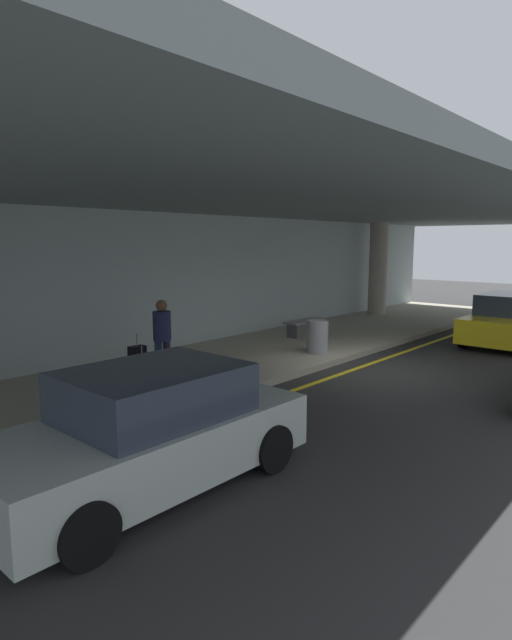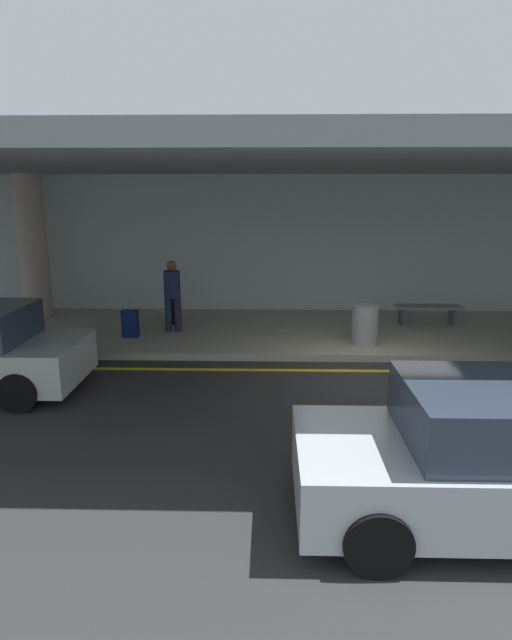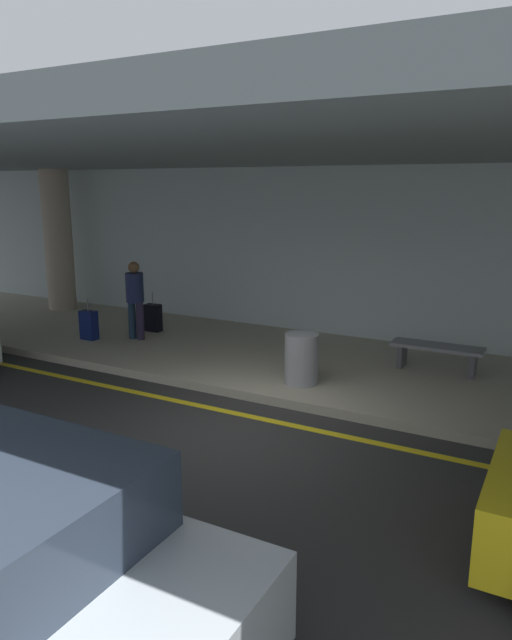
% 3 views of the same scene
% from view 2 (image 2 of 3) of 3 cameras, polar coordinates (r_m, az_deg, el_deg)
% --- Properties ---
extents(ground_plane, '(60.00, 60.00, 0.00)m').
position_cam_2_polar(ground_plane, '(10.21, 11.97, -6.14)').
color(ground_plane, '#2C2C2C').
extents(sidewalk, '(26.00, 4.20, 0.15)m').
position_cam_2_polar(sidewalk, '(13.11, 9.59, -1.26)').
color(sidewalk, '#A8A18C').
rests_on(sidewalk, ground).
extents(lane_stripe_yellow, '(26.00, 0.14, 0.01)m').
position_cam_2_polar(lane_stripe_yellow, '(10.62, 11.54, -5.30)').
color(lane_stripe_yellow, yellow).
rests_on(lane_stripe_yellow, ground).
extents(support_column_far_left, '(0.73, 0.73, 3.65)m').
position_cam_2_polar(support_column_far_left, '(15.17, -22.59, 7.21)').
color(support_column_far_left, tan).
rests_on(support_column_far_left, sidewalk).
extents(ceiling_overhang, '(28.00, 13.20, 0.30)m').
position_cam_2_polar(ceiling_overhang, '(12.20, 10.67, 15.99)').
color(ceiling_overhang, gray).
rests_on(ceiling_overhang, support_column_far_left).
extents(terminal_back_wall, '(26.00, 0.30, 3.80)m').
position_cam_2_polar(terminal_back_wall, '(14.98, 8.68, 7.73)').
color(terminal_back_wall, '#AEBCBC').
rests_on(terminal_back_wall, ground).
extents(car_silver_no2, '(4.10, 1.92, 1.50)m').
position_cam_2_polar(car_silver_no2, '(6.23, 24.23, -13.19)').
color(car_silver_no2, '#AEB9BE').
rests_on(car_silver_no2, ground).
extents(traveler_with_luggage, '(0.38, 0.38, 1.68)m').
position_cam_2_polar(traveler_with_luggage, '(12.62, -8.88, 3.03)').
color(traveler_with_luggage, '#16283D').
rests_on(traveler_with_luggage, sidewalk).
extents(suitcase_upright_primary, '(0.36, 0.22, 0.90)m').
position_cam_2_polar(suitcase_upright_primary, '(12.47, -13.18, -0.36)').
color(suitcase_upright_primary, '#0F1C54').
rests_on(suitcase_upright_primary, sidewalk).
extents(suitcase_upright_secondary, '(0.36, 0.22, 0.90)m').
position_cam_2_polar(suitcase_upright_secondary, '(13.48, -8.75, 0.88)').
color(suitcase_upright_secondary, black).
rests_on(suitcase_upright_secondary, sidewalk).
extents(bench_metal, '(1.60, 0.50, 0.48)m').
position_cam_2_polar(bench_metal, '(13.90, 17.76, 0.93)').
color(bench_metal, slate).
rests_on(bench_metal, sidewalk).
extents(trash_bin_steel, '(0.56, 0.56, 0.85)m').
position_cam_2_polar(trash_bin_steel, '(11.79, 11.46, -0.51)').
color(trash_bin_steel, gray).
rests_on(trash_bin_steel, sidewalk).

